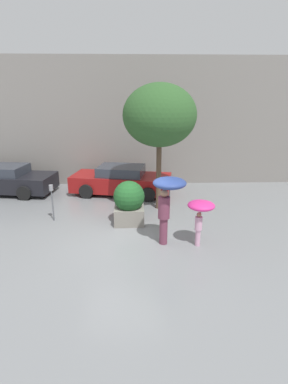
{
  "coord_description": "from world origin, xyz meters",
  "views": [
    {
      "loc": [
        0.38,
        -8.22,
        4.18
      ],
      "look_at": [
        0.71,
        1.6,
        1.05
      ],
      "focal_mm": 28.0,
      "sensor_mm": 36.0,
      "label": 1
    }
  ],
  "objects_px": {
    "person_child": "(201,209)",
    "street_tree": "(160,116)",
    "parked_car_far": "(3,180)",
    "parked_car_near": "(121,181)",
    "person_adult": "(168,193)",
    "parking_meter": "(52,195)",
    "planter_box": "(129,202)"
  },
  "relations": [
    {
      "from": "parked_car_far",
      "to": "street_tree",
      "type": "relative_size",
      "value": 1.01
    },
    {
      "from": "parked_car_near",
      "to": "person_child",
      "type": "bearing_deg",
      "value": -142.5
    },
    {
      "from": "parking_meter",
      "to": "person_child",
      "type": "bearing_deg",
      "value": -22.39
    },
    {
      "from": "person_adult",
      "to": "parked_car_far",
      "type": "distance_m",
      "value": 8.67
    },
    {
      "from": "person_adult",
      "to": "person_child",
      "type": "bearing_deg",
      "value": -20.63
    },
    {
      "from": "parked_car_far",
      "to": "parking_meter",
      "type": "height_order",
      "value": "parking_meter"
    },
    {
      "from": "person_adult",
      "to": "person_child",
      "type": "height_order",
      "value": "person_adult"
    },
    {
      "from": "planter_box",
      "to": "street_tree",
      "type": "distance_m",
      "value": 3.31
    },
    {
      "from": "parked_car_near",
      "to": "parking_meter",
      "type": "xyz_separation_m",
      "value": [
        -2.27,
        -3.06,
        0.34
      ]
    },
    {
      "from": "parking_meter",
      "to": "person_adult",
      "type": "bearing_deg",
      "value": -25.69
    },
    {
      "from": "person_child",
      "to": "street_tree",
      "type": "distance_m",
      "value": 4.04
    },
    {
      "from": "parked_car_near",
      "to": "street_tree",
      "type": "height_order",
      "value": "street_tree"
    },
    {
      "from": "planter_box",
      "to": "parking_meter",
      "type": "distance_m",
      "value": 2.69
    },
    {
      "from": "person_adult",
      "to": "street_tree",
      "type": "xyz_separation_m",
      "value": [
        -0.02,
        2.96,
        1.98
      ]
    },
    {
      "from": "street_tree",
      "to": "parking_meter",
      "type": "xyz_separation_m",
      "value": [
        -3.78,
        -1.13,
        -2.6
      ]
    },
    {
      "from": "person_adult",
      "to": "parked_car_far",
      "type": "xyz_separation_m",
      "value": [
        -6.88,
        5.19,
        -0.96
      ]
    },
    {
      "from": "person_child",
      "to": "parked_car_near",
      "type": "height_order",
      "value": "person_child"
    },
    {
      "from": "person_adult",
      "to": "parked_car_near",
      "type": "height_order",
      "value": "person_adult"
    },
    {
      "from": "parked_car_far",
      "to": "parking_meter",
      "type": "relative_size",
      "value": 3.61
    },
    {
      "from": "parked_car_far",
      "to": "parked_car_near",
      "type": "bearing_deg",
      "value": -85.35
    },
    {
      "from": "parked_car_far",
      "to": "person_child",
      "type": "bearing_deg",
      "value": -116.28
    },
    {
      "from": "person_adult",
      "to": "street_tree",
      "type": "relative_size",
      "value": 0.43
    },
    {
      "from": "parked_car_far",
      "to": "planter_box",
      "type": "bearing_deg",
      "value": -114.49
    },
    {
      "from": "street_tree",
      "to": "parking_meter",
      "type": "relative_size",
      "value": 3.56
    },
    {
      "from": "planter_box",
      "to": "parked_car_near",
      "type": "distance_m",
      "value": 3.37
    },
    {
      "from": "parked_car_near",
      "to": "parked_car_far",
      "type": "relative_size",
      "value": 0.97
    },
    {
      "from": "person_adult",
      "to": "street_tree",
      "type": "height_order",
      "value": "street_tree"
    },
    {
      "from": "person_child",
      "to": "street_tree",
      "type": "xyz_separation_m",
      "value": [
        -0.96,
        3.09,
        2.42
      ]
    },
    {
      "from": "parking_meter",
      "to": "planter_box",
      "type": "bearing_deg",
      "value": -6.16
    },
    {
      "from": "person_child",
      "to": "parked_car_near",
      "type": "distance_m",
      "value": 5.61
    },
    {
      "from": "person_child",
      "to": "parked_car_far",
      "type": "bearing_deg",
      "value": 96.7
    },
    {
      "from": "planter_box",
      "to": "street_tree",
      "type": "bearing_deg",
      "value": 51.87
    }
  ]
}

